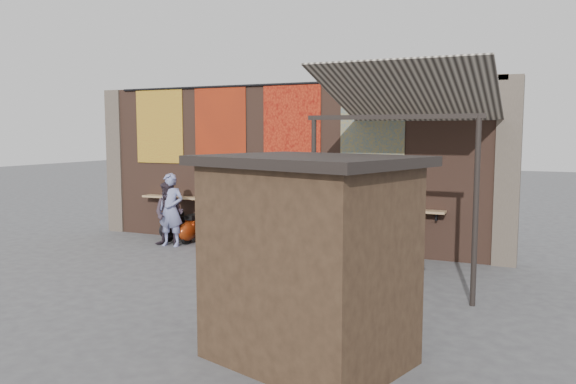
% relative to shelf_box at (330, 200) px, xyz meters
% --- Properties ---
extents(ground, '(70.00, 70.00, 0.00)m').
position_rel_shelf_box_xyz_m(ground, '(-1.37, -2.30, -1.25)').
color(ground, '#474749').
rests_on(ground, ground).
extents(brick_wall, '(10.00, 0.40, 4.00)m').
position_rel_shelf_box_xyz_m(brick_wall, '(-1.37, 0.40, 0.75)').
color(brick_wall, brown).
rests_on(brick_wall, ground).
extents(pier_left, '(0.50, 0.50, 4.00)m').
position_rel_shelf_box_xyz_m(pier_left, '(-6.57, 0.40, 0.75)').
color(pier_left, '#4C4238').
rests_on(pier_left, ground).
extents(pier_right, '(0.50, 0.50, 4.00)m').
position_rel_shelf_box_xyz_m(pier_right, '(3.83, 0.40, 0.75)').
color(pier_right, '#4C4238').
rests_on(pier_right, ground).
extents(eating_counter, '(8.00, 0.32, 0.05)m').
position_rel_shelf_box_xyz_m(eating_counter, '(-1.37, 0.03, -0.15)').
color(eating_counter, '#9E7A51').
rests_on(eating_counter, brick_wall).
extents(shelf_box, '(0.60, 0.32, 0.25)m').
position_rel_shelf_box_xyz_m(shelf_box, '(0.00, 0.00, 0.00)').
color(shelf_box, white).
rests_on(shelf_box, eating_counter).
extents(tapestry_redgold, '(1.50, 0.02, 2.00)m').
position_rel_shelf_box_xyz_m(tapestry_redgold, '(-4.97, 0.18, 1.75)').
color(tapestry_redgold, maroon).
rests_on(tapestry_redgold, brick_wall).
extents(tapestry_sun, '(1.50, 0.02, 2.00)m').
position_rel_shelf_box_xyz_m(tapestry_sun, '(-3.07, 0.18, 1.75)').
color(tapestry_sun, '#F83A0E').
rests_on(tapestry_sun, brick_wall).
extents(tapestry_orange, '(1.50, 0.02, 2.00)m').
position_rel_shelf_box_xyz_m(tapestry_orange, '(-1.07, 0.18, 1.75)').
color(tapestry_orange, '#AE3115').
rests_on(tapestry_orange, brick_wall).
extents(tapestry_multi, '(1.50, 0.02, 2.00)m').
position_rel_shelf_box_xyz_m(tapestry_multi, '(0.93, 0.18, 1.75)').
color(tapestry_multi, navy).
rests_on(tapestry_multi, brick_wall).
extents(hang_rail, '(9.50, 0.06, 0.06)m').
position_rel_shelf_box_xyz_m(hang_rail, '(-1.37, 0.17, 2.73)').
color(hang_rail, black).
rests_on(hang_rail, brick_wall).
extents(scooter_stool_0, '(0.34, 0.76, 0.73)m').
position_rel_shelf_box_xyz_m(scooter_stool_0, '(-4.25, -0.28, -0.89)').
color(scooter_stool_0, black).
rests_on(scooter_stool_0, ground).
extents(scooter_stool_1, '(0.34, 0.75, 0.72)m').
position_rel_shelf_box_xyz_m(scooter_stool_1, '(-3.65, -0.33, -0.89)').
color(scooter_stool_1, maroon).
rests_on(scooter_stool_1, ground).
extents(scooter_stool_2, '(0.36, 0.79, 0.75)m').
position_rel_shelf_box_xyz_m(scooter_stool_2, '(-3.05, -0.34, -0.87)').
color(scooter_stool_2, maroon).
rests_on(scooter_stool_2, ground).
extents(scooter_stool_3, '(0.35, 0.77, 0.73)m').
position_rel_shelf_box_xyz_m(scooter_stool_3, '(-2.49, -0.27, -0.88)').
color(scooter_stool_3, '#10531F').
rests_on(scooter_stool_3, ground).
extents(scooter_stool_4, '(0.36, 0.80, 0.76)m').
position_rel_shelf_box_xyz_m(scooter_stool_4, '(-1.90, -0.27, -0.87)').
color(scooter_stool_4, black).
rests_on(scooter_stool_4, ground).
extents(scooter_stool_5, '(0.37, 0.82, 0.78)m').
position_rel_shelf_box_xyz_m(scooter_stool_5, '(-1.34, -0.34, -0.86)').
color(scooter_stool_5, navy).
rests_on(scooter_stool_5, ground).
extents(scooter_stool_6, '(0.36, 0.80, 0.76)m').
position_rel_shelf_box_xyz_m(scooter_stool_6, '(-0.80, -0.25, -0.87)').
color(scooter_stool_6, navy).
rests_on(scooter_stool_6, ground).
extents(scooter_stool_7, '(0.37, 0.82, 0.78)m').
position_rel_shelf_box_xyz_m(scooter_stool_7, '(-0.28, -0.32, -0.86)').
color(scooter_stool_7, '#A50C2F').
rests_on(scooter_stool_7, ground).
extents(scooter_stool_8, '(0.39, 0.86, 0.81)m').
position_rel_shelf_box_xyz_m(scooter_stool_8, '(0.31, -0.26, -0.84)').
color(scooter_stool_8, '#165937').
rests_on(scooter_stool_8, ground).
extents(scooter_stool_9, '(0.34, 0.75, 0.72)m').
position_rel_shelf_box_xyz_m(scooter_stool_9, '(0.85, -0.34, -0.89)').
color(scooter_stool_9, '#0F550C').
rests_on(scooter_stool_9, ground).
extents(diner_left, '(0.71, 0.51, 1.82)m').
position_rel_shelf_box_xyz_m(diner_left, '(-3.87, -0.90, -0.34)').
color(diner_left, '#787FAF').
rests_on(diner_left, ground).
extents(diner_right, '(0.87, 0.73, 1.61)m').
position_rel_shelf_box_xyz_m(diner_right, '(-3.92, -0.90, -0.44)').
color(diner_right, '#322730').
rests_on(diner_right, ground).
extents(shopper_navy, '(0.96, 0.43, 1.61)m').
position_rel_shelf_box_xyz_m(shopper_navy, '(0.86, -2.07, -0.45)').
color(shopper_navy, black).
rests_on(shopper_navy, ground).
extents(shopper_grey, '(1.21, 0.91, 1.67)m').
position_rel_shelf_box_xyz_m(shopper_grey, '(1.64, -3.07, -0.41)').
color(shopper_grey, slate).
rests_on(shopper_grey, ground).
extents(shopper_tan, '(0.93, 1.01, 1.73)m').
position_rel_shelf_box_xyz_m(shopper_tan, '(1.51, -1.00, -0.38)').
color(shopper_tan, '#8D7A5A').
rests_on(shopper_tan, ground).
extents(market_stall, '(2.63, 2.26, 2.42)m').
position_rel_shelf_box_xyz_m(market_stall, '(1.90, -6.04, -0.04)').
color(market_stall, black).
rests_on(market_stall, ground).
extents(stall_roof, '(2.96, 2.58, 0.12)m').
position_rel_shelf_box_xyz_m(stall_roof, '(1.90, -6.04, 1.23)').
color(stall_roof, black).
rests_on(stall_roof, market_stall).
extents(stall_sign, '(1.16, 0.39, 0.50)m').
position_rel_shelf_box_xyz_m(stall_sign, '(2.16, -5.21, 0.50)').
color(stall_sign, gold).
rests_on(stall_sign, market_stall).
extents(stall_shelf, '(1.80, 0.64, 0.06)m').
position_rel_shelf_box_xyz_m(stall_shelf, '(2.16, -5.21, -0.37)').
color(stall_shelf, '#473321').
rests_on(stall_shelf, market_stall).
extents(awning_canvas, '(3.20, 3.28, 0.97)m').
position_rel_shelf_box_xyz_m(awning_canvas, '(2.13, -1.40, 2.30)').
color(awning_canvas, beige).
rests_on(awning_canvas, brick_wall).
extents(awning_ledger, '(3.30, 0.08, 0.12)m').
position_rel_shelf_box_xyz_m(awning_ledger, '(2.13, 0.19, 2.70)').
color(awning_ledger, '#33261C').
rests_on(awning_ledger, brick_wall).
extents(awning_header, '(3.00, 0.08, 0.08)m').
position_rel_shelf_box_xyz_m(awning_header, '(2.13, -2.90, 1.83)').
color(awning_header, black).
rests_on(awning_header, awning_post_left).
extents(awning_post_left, '(0.09, 0.09, 3.10)m').
position_rel_shelf_box_xyz_m(awning_post_left, '(0.73, -2.90, 0.30)').
color(awning_post_left, black).
rests_on(awning_post_left, ground).
extents(awning_post_right, '(0.09, 0.09, 3.10)m').
position_rel_shelf_box_xyz_m(awning_post_right, '(3.53, -2.90, 0.30)').
color(awning_post_right, black).
rests_on(awning_post_right, ground).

